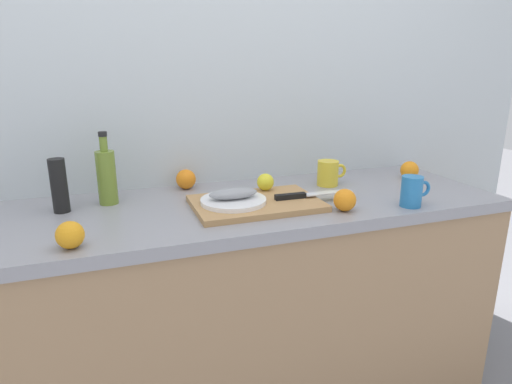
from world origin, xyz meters
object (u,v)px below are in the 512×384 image
object	(u,v)px
chef_knife	(305,195)
olive_oil_bottle	(107,176)
coffee_mug_0	(412,191)
orange_0	(345,200)
white_plate	(233,201)
cutting_board	(256,203)
lemon_0	(265,182)
coffee_mug_1	(328,173)
fish_fillet	(233,193)
pepper_mill	(59,186)

from	to	relation	value
chef_knife	olive_oil_bottle	bearing A→B (deg)	162.55
coffee_mug_0	orange_0	size ratio (longest dim) A/B	1.49
white_plate	chef_knife	size ratio (longest dim) A/B	0.75
cutting_board	white_plate	xyz separation A→B (m)	(-0.08, 0.00, 0.02)
white_plate	lemon_0	bearing A→B (deg)	34.80
chef_knife	olive_oil_bottle	size ratio (longest dim) A/B	1.16
chef_knife	lemon_0	world-z (taller)	lemon_0
coffee_mug_1	cutting_board	bearing A→B (deg)	-156.45
cutting_board	olive_oil_bottle	bearing A→B (deg)	157.17
coffee_mug_0	coffee_mug_1	size ratio (longest dim) A/B	0.90
fish_fillet	olive_oil_bottle	bearing A→B (deg)	153.12
chef_knife	coffee_mug_1	xyz separation A→B (m)	(0.19, 0.18, 0.02)
olive_oil_bottle	fish_fillet	bearing A→B (deg)	-26.88
cutting_board	lemon_0	bearing A→B (deg)	55.26
lemon_0	pepper_mill	size ratio (longest dim) A/B	0.35
coffee_mug_0	pepper_mill	bearing A→B (deg)	163.47
olive_oil_bottle	coffee_mug_1	bearing A→B (deg)	-2.83
coffee_mug_1	chef_knife	bearing A→B (deg)	-136.51
cutting_board	white_plate	size ratio (longest dim) A/B	1.94
lemon_0	olive_oil_bottle	distance (m)	0.55
cutting_board	orange_0	bearing A→B (deg)	-29.09
fish_fillet	olive_oil_bottle	world-z (taller)	olive_oil_bottle
lemon_0	pepper_mill	bearing A→B (deg)	176.07
coffee_mug_1	coffee_mug_0	bearing A→B (deg)	-67.65
white_plate	coffee_mug_1	distance (m)	0.47
lemon_0	orange_0	distance (m)	0.31
chef_knife	pepper_mill	bearing A→B (deg)	168.84
white_plate	orange_0	distance (m)	0.37
lemon_0	coffee_mug_0	xyz separation A→B (m)	(0.42, -0.28, 0.00)
cutting_board	fish_fillet	xyz separation A→B (m)	(-0.08, 0.00, 0.04)
cutting_board	olive_oil_bottle	size ratio (longest dim) A/B	1.70
olive_oil_bottle	coffee_mug_0	bearing A→B (deg)	-21.12
orange_0	white_plate	bearing A→B (deg)	156.98
coffee_mug_0	pepper_mill	xyz separation A→B (m)	(-1.11, 0.33, 0.04)
chef_knife	coffee_mug_0	xyz separation A→B (m)	(0.33, -0.15, 0.02)
coffee_mug_0	pepper_mill	distance (m)	1.16
pepper_mill	olive_oil_bottle	bearing A→B (deg)	16.28
coffee_mug_1	orange_0	xyz separation A→B (m)	(-0.10, -0.30, -0.01)
coffee_mug_1	fish_fillet	bearing A→B (deg)	-160.38
lemon_0	fish_fillet	bearing A→B (deg)	-145.20
fish_fillet	cutting_board	bearing A→B (deg)	-0.05
coffee_mug_0	orange_0	distance (m)	0.24
cutting_board	fish_fillet	size ratio (longest dim) A/B	2.58
fish_fillet	chef_knife	xyz separation A→B (m)	(0.25, -0.02, -0.02)
white_plate	olive_oil_bottle	world-z (taller)	olive_oil_bottle
coffee_mug_1	orange_0	distance (m)	0.32
lemon_0	coffee_mug_0	distance (m)	0.51
fish_fillet	coffee_mug_1	size ratio (longest dim) A/B	1.33
white_plate	orange_0	bearing A→B (deg)	-23.02
fish_fillet	chef_knife	world-z (taller)	fish_fillet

